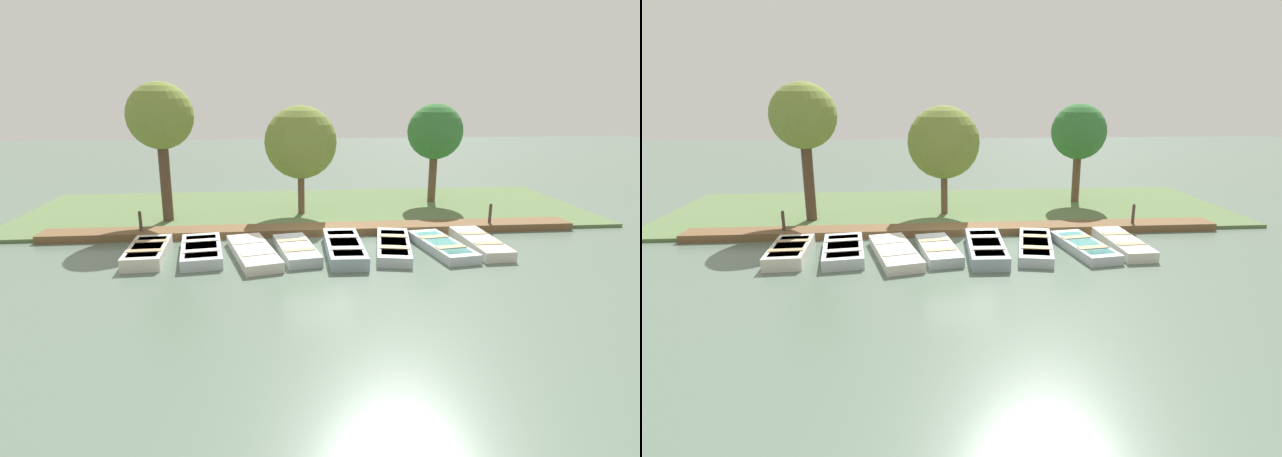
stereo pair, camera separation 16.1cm
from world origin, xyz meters
The scene contains 16 objects.
ground_plane centered at (0.00, 0.00, 0.00)m, with size 80.00×80.00×0.00m, color #566B5B.
shore_bank centered at (-5.00, 0.00, 0.06)m, with size 8.00×24.00×0.12m.
dock_walkway centered at (-1.29, 0.00, 0.14)m, with size 1.05×19.59×0.27m.
rowboat_0 centered at (1.14, -5.50, 0.22)m, with size 2.70×1.27×0.44m.
rowboat_1 centered at (1.07, -3.84, 0.19)m, with size 3.09×1.63×0.38m.
rowboat_2 centered at (1.34, -2.19, 0.17)m, with size 3.56×1.93×0.34m.
rowboat_3 centered at (1.18, -0.81, 0.17)m, with size 2.97×1.51×0.35m.
rowboat_4 centered at (1.29, 0.73, 0.21)m, with size 3.45×1.26×0.43m.
rowboat_5 centered at (1.10, 2.41, 0.17)m, with size 3.58×1.74×0.35m.
rowboat_6 centered at (1.22, 4.02, 0.16)m, with size 3.25×1.56×0.33m.
rowboat_7 centered at (1.05, 5.40, 0.18)m, with size 3.16×1.08×0.36m.
mooring_post_near centered at (-1.17, -6.25, 0.51)m, with size 0.11×0.11×1.02m.
mooring_post_far centered at (-1.17, 6.68, 0.51)m, with size 0.11×0.11×1.02m.
park_tree_far_left centered at (-3.26, -5.71, 4.13)m, with size 2.53×2.53×5.48m.
park_tree_left centered at (-3.96, -0.35, 3.09)m, with size 2.96×2.96×4.58m.
park_tree_center centered at (-5.82, 5.87, 3.30)m, with size 2.50×2.50×4.59m.
Camera 2 is at (16.55, -1.33, 5.11)m, focal length 28.00 mm.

